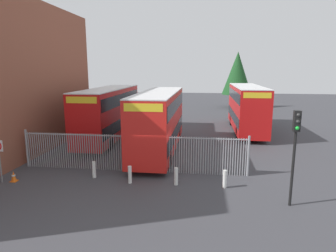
{
  "coord_description": "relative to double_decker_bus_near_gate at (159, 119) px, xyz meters",
  "views": [
    {
      "loc": [
        2.54,
        -16.11,
        6.03
      ],
      "look_at": [
        0.0,
        4.0,
        2.0
      ],
      "focal_mm": 30.89,
      "sensor_mm": 36.0,
      "label": 1
    }
  ],
  "objects": [
    {
      "name": "ground_plane",
      "position": [
        0.68,
        3.78,
        -2.42
      ],
      "size": [
        100.0,
        100.0,
        0.0
      ],
      "primitive_type": "plane",
      "color": "#3D3D42"
    },
    {
      "name": "traffic_light_kerbside",
      "position": [
        7.14,
        -7.73,
        0.56
      ],
      "size": [
        0.28,
        0.33,
        4.3
      ],
      "color": "black",
      "rests_on": "ground"
    },
    {
      "name": "bollard_center_front",
      "position": [
        -0.63,
        -6.09,
        -1.95
      ],
      "size": [
        0.2,
        0.2,
        0.95
      ],
      "primitive_type": "cylinder",
      "color": "silver",
      "rests_on": "ground"
    },
    {
      "name": "double_decker_bus_behind_fence_right",
      "position": [
        -4.84,
        3.2,
        0.0
      ],
      "size": [
        2.54,
        10.81,
        4.42
      ],
      "color": "red",
      "rests_on": "ground"
    },
    {
      "name": "bollard_far_right",
      "position": [
        4.36,
        -6.1,
        -1.95
      ],
      "size": [
        0.2,
        0.2,
        0.95
      ],
      "primitive_type": "cylinder",
      "color": "silver",
      "rests_on": "ground"
    },
    {
      "name": "bollard_near_left",
      "position": [
        -2.83,
        -5.58,
        -1.95
      ],
      "size": [
        0.2,
        0.2,
        0.95
      ],
      "primitive_type": "cylinder",
      "color": "silver",
      "rests_on": "ground"
    },
    {
      "name": "tree_tall_back",
      "position": [
        8.15,
        25.77,
        2.93
      ],
      "size": [
        4.55,
        4.55,
        8.61
      ],
      "color": "#4C3823",
      "rests_on": "ground"
    },
    {
      "name": "palisade_fence",
      "position": [
        -0.95,
        -4.22,
        -1.24
      ],
      "size": [
        13.58,
        0.14,
        2.35
      ],
      "color": "gray",
      "rests_on": "ground"
    },
    {
      "name": "bollard_near_right",
      "position": [
        1.85,
        -6.03,
        -1.95
      ],
      "size": [
        0.2,
        0.2,
        0.95
      ],
      "primitive_type": "cylinder",
      "color": "silver",
      "rests_on": "ground"
    },
    {
      "name": "double_decker_bus_near_gate",
      "position": [
        0.0,
        0.0,
        0.0
      ],
      "size": [
        2.54,
        10.81,
        4.42
      ],
      "color": "red",
      "rests_on": "ground"
    },
    {
      "name": "double_decker_bus_behind_fence_left",
      "position": [
        7.3,
        8.17,
        0.0
      ],
      "size": [
        2.54,
        10.81,
        4.42
      ],
      "color": "red",
      "rests_on": "ground"
    },
    {
      "name": "traffic_cone_by_gate",
      "position": [
        -6.96,
        -6.67,
        -2.13
      ],
      "size": [
        0.34,
        0.34,
        0.59
      ],
      "color": "orange",
      "rests_on": "ground"
    }
  ]
}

